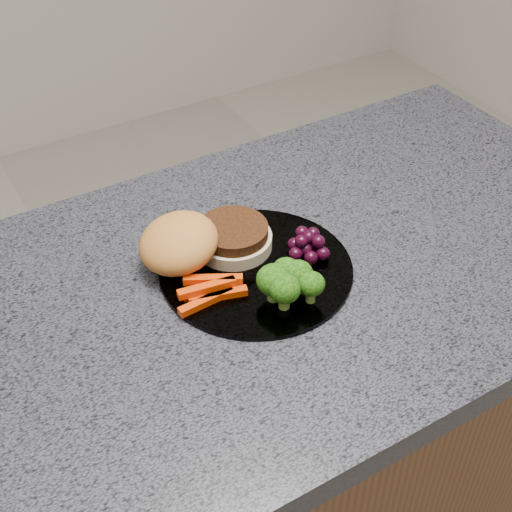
# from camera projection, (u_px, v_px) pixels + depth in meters

# --- Properties ---
(island_cabinet) EXTENTS (1.20, 0.60, 0.86)m
(island_cabinet) POSITION_uv_depth(u_px,v_px,m) (249.00, 479.00, 1.25)
(island_cabinet) COLOR brown
(island_cabinet) RESTS_ON ground
(countertop) EXTENTS (1.20, 0.60, 0.04)m
(countertop) POSITION_uv_depth(u_px,v_px,m) (246.00, 292.00, 0.95)
(countertop) COLOR #474851
(countertop) RESTS_ON island_cabinet
(plate) EXTENTS (0.26, 0.26, 0.01)m
(plate) POSITION_uv_depth(u_px,v_px,m) (256.00, 269.00, 0.96)
(plate) COLOR white
(plate) RESTS_ON countertop
(burger) EXTENTS (0.19, 0.12, 0.06)m
(burger) POSITION_uv_depth(u_px,v_px,m) (199.00, 243.00, 0.95)
(burger) COLOR beige
(burger) RESTS_ON plate
(carrot_sticks) EXTENTS (0.10, 0.06, 0.02)m
(carrot_sticks) POSITION_uv_depth(u_px,v_px,m) (211.00, 290.00, 0.91)
(carrot_sticks) COLOR red
(carrot_sticks) RESTS_ON plate
(broccoli) EXTENTS (0.08, 0.07, 0.05)m
(broccoli) POSITION_uv_depth(u_px,v_px,m) (288.00, 280.00, 0.89)
(broccoli) COLOR olive
(broccoli) RESTS_ON plate
(grape_bunch) EXTENTS (0.05, 0.06, 0.03)m
(grape_bunch) POSITION_uv_depth(u_px,v_px,m) (308.00, 244.00, 0.97)
(grape_bunch) COLOR black
(grape_bunch) RESTS_ON plate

